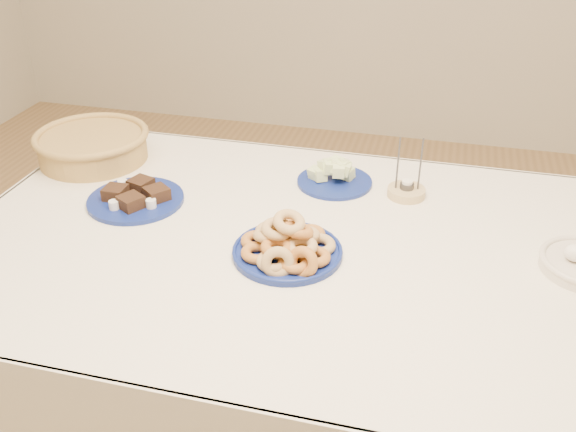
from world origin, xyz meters
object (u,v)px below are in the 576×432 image
object	(u,v)px
dining_table	(293,276)
brownie_plate	(136,198)
donut_platter	(288,246)
candle_holder	(406,191)
melon_plate	(335,175)
wicker_basket	(92,145)

from	to	relation	value
dining_table	brownie_plate	distance (m)	0.49
donut_platter	brownie_plate	size ratio (longest dim) A/B	0.89
candle_holder	melon_plate	bearing A→B (deg)	172.25
donut_platter	melon_plate	world-z (taller)	donut_platter
dining_table	donut_platter	world-z (taller)	donut_platter
dining_table	wicker_basket	xyz separation A→B (m)	(-0.72, 0.31, 0.16)
dining_table	candle_holder	distance (m)	0.41
donut_platter	brownie_plate	xyz separation A→B (m)	(-0.47, 0.15, -0.01)
donut_platter	brownie_plate	bearing A→B (deg)	161.86
brownie_plate	wicker_basket	size ratio (longest dim) A/B	0.84
dining_table	donut_platter	bearing A→B (deg)	-86.65
donut_platter	brownie_plate	distance (m)	0.50
donut_platter	melon_plate	bearing A→B (deg)	84.87
wicker_basket	candle_holder	bearing A→B (deg)	0.01
melon_plate	brownie_plate	size ratio (longest dim) A/B	0.72
brownie_plate	wicker_basket	bearing A→B (deg)	138.40
dining_table	donut_platter	xyz separation A→B (m)	(0.00, -0.07, 0.14)
donut_platter	candle_holder	distance (m)	0.45
melon_plate	brownie_plate	distance (m)	0.57
melon_plate	wicker_basket	size ratio (longest dim) A/B	0.60
dining_table	candle_holder	xyz separation A→B (m)	(0.25, 0.31, 0.12)
dining_table	brownie_plate	world-z (taller)	brownie_plate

